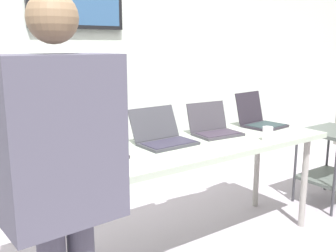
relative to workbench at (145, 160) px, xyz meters
The scene contains 11 objects.
back_wall 1.28m from the workbench, 89.96° to the left, with size 8.00×0.11×2.66m.
workbench is the anchor object (origin of this frame).
laptop_station_0 0.82m from the workbench, behind, with size 0.33×0.33×0.23m.
laptop_station_1 0.34m from the workbench, 157.98° to the left, with size 0.33×0.30×0.27m.
laptop_station_2 0.27m from the workbench, 28.34° to the left, with size 0.38×0.35×0.24m.
laptop_station_3 0.71m from the workbench, ahead, with size 0.37×0.32×0.23m.
laptop_station_4 1.21m from the workbench, ahead, with size 0.34×0.36×0.27m.
person 1.02m from the workbench, 140.96° to the right, with size 0.45×0.60×1.65m.
coffee_mug 0.91m from the workbench, 16.06° to the right, with size 0.07×0.07×0.10m.
paper_sheet 0.53m from the workbench, 161.17° to the right, with size 0.29×0.35×0.00m.
storage_cart 2.00m from the workbench, ahead, with size 0.56×0.44×0.70m.
Camera 1 is at (-1.24, -2.00, 1.47)m, focal length 41.01 mm.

